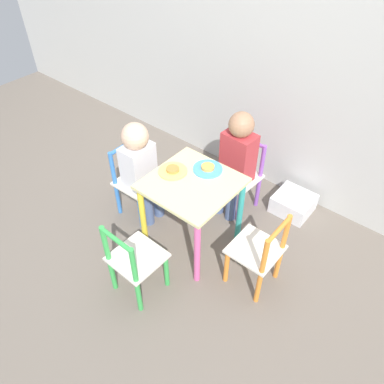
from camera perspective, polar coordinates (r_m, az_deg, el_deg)
ground_plane at (r=2.45m, az=0.00°, el=-7.40°), size 6.00×6.00×0.00m
kids_table at (r=2.16m, az=0.00°, el=-0.43°), size 0.48×0.48×0.50m
chair_purple at (r=2.54m, az=7.29°, el=2.31°), size 0.27×0.27×0.51m
chair_blue at (r=2.50m, az=-8.53°, el=1.52°), size 0.27×0.27×0.51m
chair_orange at (r=2.09m, az=10.12°, el=-9.16°), size 0.26×0.26×0.51m
chair_green at (r=2.05m, az=-8.80°, el=-10.41°), size 0.27×0.27×0.51m
child_back at (r=2.38m, az=6.81°, el=5.28°), size 0.21×0.22×0.75m
child_left at (r=2.36m, az=-7.92°, el=4.26°), size 0.22×0.20×0.71m
plate_back at (r=2.17m, az=2.41°, el=3.60°), size 0.17×0.17×0.03m
plate_left at (r=2.16m, az=-2.95°, el=3.28°), size 0.17×0.17×0.03m
storage_bin at (r=2.69m, az=15.16°, el=-1.69°), size 0.25×0.24×0.13m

